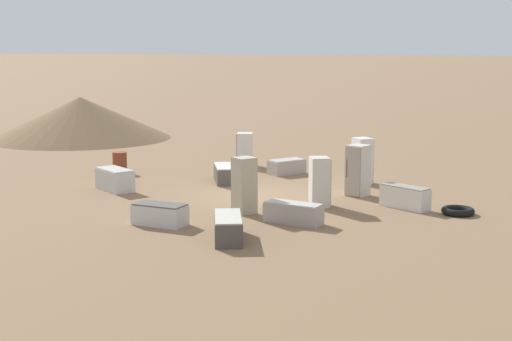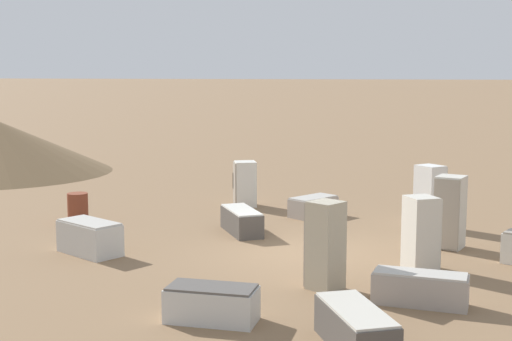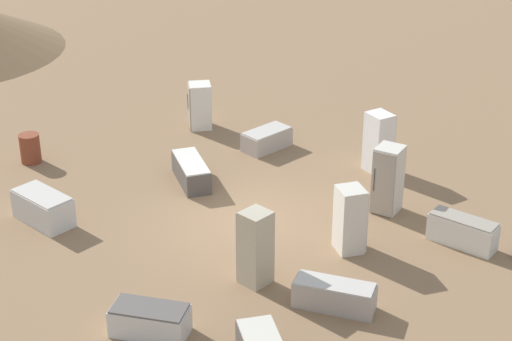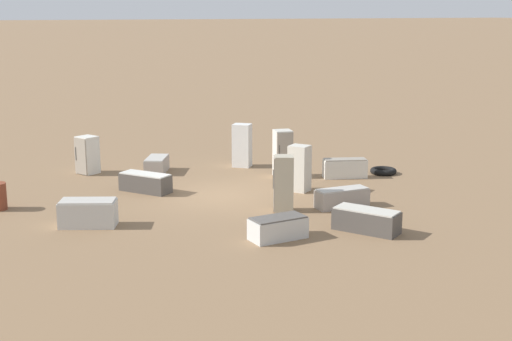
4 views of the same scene
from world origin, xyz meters
name	(u,v)px [view 2 (image 2 of 4)]	position (x,y,z in m)	size (l,w,h in m)	color
ground_plane	(304,253)	(0.00, 0.00, 0.00)	(1000.00, 1000.00, 0.00)	#846647
discarded_fridge_0	(90,238)	(-4.84, -1.55, 0.39)	(1.80, 1.40, 0.79)	silver
discarded_fridge_1	(212,304)	(-0.44, -5.05, 0.31)	(1.59, 0.81, 0.63)	silver
discarded_fridge_2	(313,206)	(-0.77, 4.41, 0.30)	(1.37, 1.64, 0.59)	#A89E93
discarded_fridge_3	(430,196)	(2.65, 3.86, 0.87)	(0.92, 0.91, 1.73)	white
discarded_fridge_4	(420,289)	(2.92, -3.08, 0.31)	(1.75, 0.67, 0.61)	#A89E93
discarded_fridge_5	(421,233)	(2.75, -0.64, 0.81)	(0.87, 0.88, 1.61)	beige
discarded_fridge_7	(355,329)	(2.13, -5.57, 0.33)	(1.58, 1.97, 0.66)	#4C4742
discarded_fridge_8	(325,245)	(1.03, -2.62, 0.88)	(0.81, 0.80, 1.76)	#B2A88E
discarded_fridge_9	(245,184)	(-3.23, 5.35, 0.72)	(0.91, 0.91, 1.45)	silver
discarded_fridge_10	(242,221)	(-2.11, 1.62, 0.32)	(1.60, 1.88, 0.65)	#4C4742
discarded_fridge_11	(450,212)	(3.27, 1.56, 0.89)	(0.78, 0.83, 1.78)	beige
rusty_barrel	(78,208)	(-6.99, 1.49, 0.43)	(0.58, 0.58, 0.86)	brown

